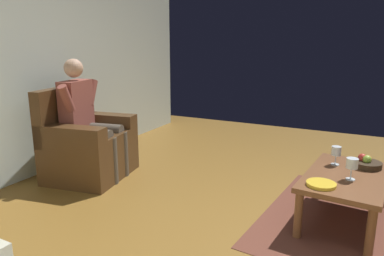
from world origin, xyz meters
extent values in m
plane|color=brown|center=(0.00, 0.00, 0.00)|extent=(7.03, 7.03, 0.00)
cube|color=silver|center=(0.00, -2.96, 1.39)|extent=(5.87, 0.06, 2.79)
cube|color=brown|center=(-0.40, 0.16, 0.00)|extent=(1.79, 1.33, 0.01)
cube|color=#492F18|center=(-0.25, -2.36, 0.19)|extent=(0.95, 0.86, 0.39)
cube|color=#492F18|center=(-0.26, -2.30, 0.44)|extent=(0.58, 0.68, 0.10)
cube|color=#492F18|center=(-0.58, -2.42, 0.51)|extent=(0.30, 0.75, 0.24)
cube|color=#492F18|center=(0.07, -2.30, 0.51)|extent=(0.30, 0.75, 0.24)
cube|color=#492F18|center=(-0.20, -2.66, 0.67)|extent=(0.85, 0.26, 0.57)
cube|color=brown|center=(-0.23, -2.49, 0.76)|extent=(0.41, 0.24, 0.55)
sphere|color=tan|center=(-0.23, -2.49, 1.16)|extent=(0.19, 0.19, 0.19)
cylinder|color=#50483C|center=(-0.38, -2.29, 0.50)|extent=(0.21, 0.47, 0.13)
cylinder|color=#50483C|center=(-0.42, -2.06, 0.24)|extent=(0.14, 0.14, 0.49)
cylinder|color=brown|center=(-0.46, -2.48, 0.88)|extent=(0.21, 0.12, 0.29)
cylinder|color=#50483C|center=(-0.15, -2.25, 0.50)|extent=(0.21, 0.47, 0.13)
cylinder|color=#50483C|center=(-0.19, -2.02, 0.24)|extent=(0.14, 0.14, 0.49)
cylinder|color=brown|center=(-0.02, -2.40, 0.88)|extent=(0.21, 0.12, 0.29)
cube|color=brown|center=(-0.40, 0.16, 0.38)|extent=(1.03, 0.67, 0.04)
cylinder|color=brown|center=(-0.81, 0.44, 0.18)|extent=(0.06, 0.06, 0.36)
cylinder|color=brown|center=(0.07, 0.36, 0.18)|extent=(0.06, 0.06, 0.36)
cylinder|color=brown|center=(-0.86, -0.04, 0.18)|extent=(0.06, 0.06, 0.36)
cylinder|color=brown|center=(0.02, -0.12, 0.18)|extent=(0.06, 0.06, 0.36)
cylinder|color=silver|center=(-0.30, 0.19, 0.40)|extent=(0.07, 0.07, 0.01)
cylinder|color=silver|center=(-0.30, 0.19, 0.45)|extent=(0.01, 0.01, 0.09)
cylinder|color=silver|center=(-0.30, 0.19, 0.53)|extent=(0.09, 0.09, 0.08)
cylinder|color=#590C19|center=(-0.30, 0.19, 0.51)|extent=(0.08, 0.08, 0.03)
cylinder|color=silver|center=(-0.61, 0.05, 0.40)|extent=(0.07, 0.07, 0.01)
cylinder|color=silver|center=(-0.61, 0.05, 0.45)|extent=(0.01, 0.01, 0.08)
cylinder|color=silver|center=(-0.61, 0.05, 0.53)|extent=(0.08, 0.08, 0.08)
cylinder|color=#590C19|center=(-0.61, 0.05, 0.50)|extent=(0.07, 0.07, 0.03)
cylinder|color=#312316|center=(-0.65, 0.29, 0.43)|extent=(0.24, 0.24, 0.05)
sphere|color=#8BB13B|center=(-0.65, 0.29, 0.47)|extent=(0.07, 0.07, 0.07)
sphere|color=gold|center=(-0.66, 0.29, 0.47)|extent=(0.07, 0.07, 0.07)
sphere|color=#B12C23|center=(-0.68, 0.26, 0.47)|extent=(0.07, 0.07, 0.07)
cylinder|color=gold|center=(-0.07, 0.01, 0.41)|extent=(0.21, 0.21, 0.02)
camera|label=1|loc=(2.51, 0.26, 1.42)|focal=33.26mm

